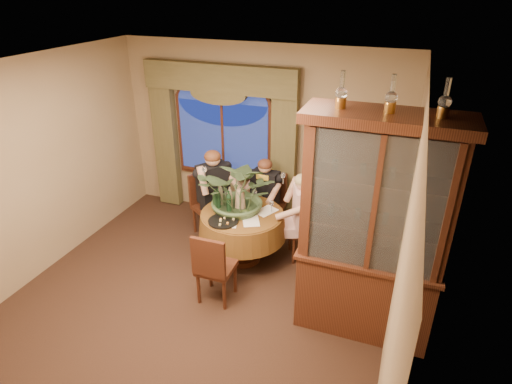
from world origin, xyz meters
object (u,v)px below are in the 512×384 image
(chair_back, at_px, (209,206))
(chair_back_right, at_px, (268,206))
(oil_lamp_center, at_px, (392,94))
(olive_bowl, at_px, (246,214))
(wine_bottle_1, at_px, (229,202))
(person_scarf, at_px, (265,198))
(stoneware_vase, at_px, (240,200))
(wine_bottle_0, at_px, (215,200))
(oil_lamp_left, at_px, (342,90))
(oil_lamp_right, at_px, (446,98))
(person_back, at_px, (214,194))
(wine_bottle_2, at_px, (230,198))
(wine_bottle_3, at_px, (220,195))
(wine_bottle_4, at_px, (218,199))
(china_cabinet, at_px, (372,232))
(dining_table, at_px, (243,236))
(person_pink, at_px, (302,218))
(chair_front_left, at_px, (216,266))
(chair_right, at_px, (305,227))
(centerpiece_plant, at_px, (240,165))

(chair_back, bearing_deg, chair_back_right, 143.23)
(oil_lamp_center, relative_size, chair_back_right, 0.35)
(oil_lamp_center, xyz_separation_m, olive_bowl, (-1.68, 0.70, -1.91))
(oil_lamp_center, bearing_deg, wine_bottle_1, 160.13)
(person_scarf, height_order, stoneware_vase, person_scarf)
(chair_back_right, xyz_separation_m, chair_back, (-0.85, -0.33, 0.00))
(wine_bottle_0, bearing_deg, person_scarf, 62.38)
(oil_lamp_left, xyz_separation_m, chair_back, (-2.05, 1.21, -2.21))
(oil_lamp_right, height_order, person_back, oil_lamp_right)
(wine_bottle_1, height_order, wine_bottle_2, same)
(wine_bottle_1, relative_size, wine_bottle_3, 1.00)
(oil_lamp_right, xyz_separation_m, stoneware_vase, (-2.26, 0.85, -1.79))
(wine_bottle_4, bearing_deg, oil_lamp_center, -18.83)
(wine_bottle_1, bearing_deg, china_cabinet, -19.87)
(wine_bottle_4, bearing_deg, dining_table, 7.18)
(oil_lamp_right, distance_m, person_pink, 2.70)
(chair_front_left, height_order, wine_bottle_4, wine_bottle_4)
(chair_right, height_order, chair_back, same)
(chair_right, bearing_deg, stoneware_vase, 82.50)
(person_back, distance_m, wine_bottle_1, 0.72)
(chair_right, distance_m, person_pink, 0.19)
(china_cabinet, bearing_deg, stoneware_vase, 154.94)
(oil_lamp_left, bearing_deg, olive_bowl, 150.53)
(china_cabinet, xyz_separation_m, person_back, (-2.39, 1.19, -0.55))
(dining_table, height_order, chair_back_right, chair_back_right)
(oil_lamp_center, height_order, oil_lamp_right, same)
(chair_right, relative_size, person_back, 0.68)
(oil_lamp_center, xyz_separation_m, stoneware_vase, (-1.82, 0.85, -1.79))
(person_scarf, bearing_deg, person_pink, 153.14)
(olive_bowl, bearing_deg, stoneware_vase, 133.32)
(oil_lamp_right, relative_size, wine_bottle_0, 1.03)
(oil_lamp_center, height_order, wine_bottle_3, oil_lamp_center)
(oil_lamp_left, bearing_deg, wine_bottle_4, 156.63)
(olive_bowl, bearing_deg, wine_bottle_3, 161.94)
(stoneware_vase, distance_m, olive_bowl, 0.24)
(oil_lamp_center, xyz_separation_m, person_scarf, (-1.68, 1.50, -2.05))
(person_back, height_order, stoneware_vase, person_back)
(person_back, height_order, centerpiece_plant, centerpiece_plant)
(chair_front_left, relative_size, stoneware_vase, 3.37)
(person_pink, relative_size, person_scarf, 1.04)
(person_back, bearing_deg, stoneware_vase, 93.68)
(chair_front_left, xyz_separation_m, person_back, (-0.65, 1.31, 0.23))
(stoneware_vase, xyz_separation_m, olive_bowl, (0.14, -0.15, -0.12))
(chair_right, relative_size, chair_back_right, 1.00)
(oil_lamp_left, bearing_deg, china_cabinet, 0.00)
(wine_bottle_2, xyz_separation_m, wine_bottle_4, (-0.13, -0.09, 0.00))
(person_back, bearing_deg, oil_lamp_left, 93.06)
(centerpiece_plant, height_order, wine_bottle_1, centerpiece_plant)
(stoneware_vase, bearing_deg, chair_front_left, -85.34)
(stoneware_vase, bearing_deg, oil_lamp_left, -31.66)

